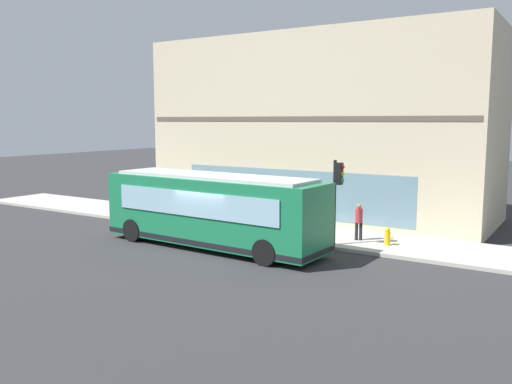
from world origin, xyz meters
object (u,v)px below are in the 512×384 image
(city_bus_nearside, at_px, (212,211))
(pedestrian_near_building_entrance, at_px, (210,206))
(traffic_light_near_corner, at_px, (338,186))
(pedestrian_walking_along_curb, at_px, (359,219))
(pedestrian_by_light_pole, at_px, (159,194))
(fire_hydrant, at_px, (388,236))
(pedestrian_near_hydrant, at_px, (177,200))

(city_bus_nearside, distance_m, pedestrian_near_building_entrance, 4.55)
(traffic_light_near_corner, bearing_deg, pedestrian_walking_along_curb, -17.84)
(pedestrian_near_building_entrance, bearing_deg, pedestrian_by_light_pole, 71.40)
(fire_hydrant, distance_m, pedestrian_walking_along_curb, 1.49)
(traffic_light_near_corner, distance_m, fire_hydrant, 2.98)
(fire_hydrant, bearing_deg, pedestrian_by_light_pole, 83.80)
(pedestrian_walking_along_curb, distance_m, pedestrian_near_building_entrance, 7.72)
(pedestrian_by_light_pole, relative_size, pedestrian_near_hydrant, 1.02)
(pedestrian_by_light_pole, height_order, pedestrian_near_building_entrance, pedestrian_by_light_pole)
(pedestrian_walking_along_curb, height_order, pedestrian_by_light_pole, pedestrian_by_light_pole)
(pedestrian_near_building_entrance, height_order, pedestrian_near_hydrant, pedestrian_near_hydrant)
(pedestrian_walking_along_curb, bearing_deg, pedestrian_by_light_pole, 84.19)
(traffic_light_near_corner, relative_size, pedestrian_near_hydrant, 2.23)
(pedestrian_by_light_pole, relative_size, pedestrian_near_building_entrance, 1.04)
(city_bus_nearside, bearing_deg, pedestrian_near_building_entrance, 38.32)
(traffic_light_near_corner, bearing_deg, fire_hydrant, -58.28)
(fire_hydrant, height_order, pedestrian_by_light_pole, pedestrian_by_light_pole)
(fire_hydrant, distance_m, pedestrian_near_hydrant, 11.82)
(pedestrian_near_hydrant, bearing_deg, city_bus_nearside, -126.92)
(fire_hydrant, height_order, pedestrian_near_hydrant, pedestrian_near_hydrant)
(pedestrian_near_building_entrance, bearing_deg, city_bus_nearside, -141.68)
(pedestrian_walking_along_curb, xyz_separation_m, pedestrian_by_light_pole, (1.29, 12.68, 0.02))
(city_bus_nearside, height_order, pedestrian_near_hydrant, city_bus_nearside)
(city_bus_nearside, height_order, fire_hydrant, city_bus_nearside)
(pedestrian_walking_along_curb, height_order, pedestrian_near_hydrant, pedestrian_walking_along_curb)
(fire_hydrant, distance_m, pedestrian_near_building_entrance, 9.10)
(pedestrian_by_light_pole, height_order, pedestrian_near_hydrant, pedestrian_by_light_pole)
(fire_hydrant, xyz_separation_m, pedestrian_near_hydrant, (0.46, 11.80, 0.54))
(traffic_light_near_corner, relative_size, pedestrian_by_light_pole, 2.18)
(city_bus_nearside, xyz_separation_m, pedestrian_near_building_entrance, (3.55, 2.80, -0.52))
(pedestrian_near_building_entrance, distance_m, pedestrian_near_hydrant, 2.78)
(city_bus_nearside, distance_m, pedestrian_by_light_pole, 9.37)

